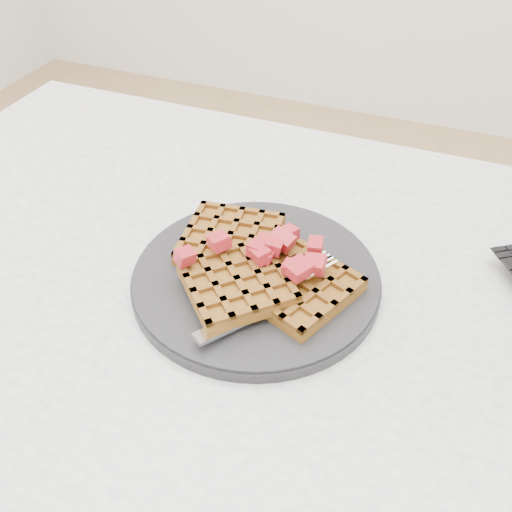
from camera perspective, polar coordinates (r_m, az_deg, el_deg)
The scene contains 5 objects.
table at distance 0.68m, azimuth 2.89°, elevation -12.83°, with size 1.20×0.80×0.75m.
plate at distance 0.63m, azimuth 0.00°, elevation -2.22°, with size 0.27×0.27×0.02m, color black.
waffles at distance 0.61m, azimuth -0.12°, elevation -1.13°, with size 0.22×0.20×0.03m.
strawberry_pile at distance 0.60m, azimuth 0.00°, elevation 1.02°, with size 0.15×0.15×0.02m, color maroon, non-canonical shape.
fork at distance 0.58m, azimuth 2.12°, elevation -4.37°, with size 0.02×0.18×0.02m, color silver, non-canonical shape.
Camera 1 is at (0.12, -0.39, 1.18)m, focal length 40.00 mm.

